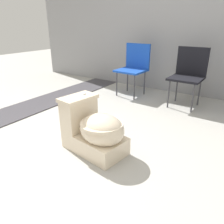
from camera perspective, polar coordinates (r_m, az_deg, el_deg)
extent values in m
plane|color=#A8A59E|center=(2.14, -10.32, -10.76)|extent=(14.00, 14.00, 0.00)
cube|color=#423F44|center=(3.38, -21.49, 0.90)|extent=(0.56, 8.00, 0.01)
cube|color=gray|center=(3.92, 23.99, 22.74)|extent=(7.00, 0.20, 2.60)
cube|color=beige|center=(2.12, -4.53, -7.95)|extent=(0.64, 0.42, 0.17)
ellipsoid|color=beige|center=(1.98, -2.66, -4.54)|extent=(0.49, 0.42, 0.28)
cylinder|color=beige|center=(1.95, -2.69, -3.07)|extent=(0.44, 0.44, 0.03)
cube|color=beige|center=(2.16, -8.59, -0.62)|extent=(0.23, 0.36, 0.30)
cube|color=beige|center=(2.10, -8.85, 3.60)|extent=(0.25, 0.39, 0.04)
cylinder|color=silver|center=(2.14, -7.25, 4.73)|extent=(0.02, 0.02, 0.01)
cube|color=#1947B2|center=(3.67, 5.03, 10.72)|extent=(0.46, 0.46, 0.03)
cube|color=#1947B2|center=(3.81, 6.77, 14.36)|extent=(0.44, 0.05, 0.40)
cylinder|color=#38383D|center=(3.50, 5.86, 6.43)|extent=(0.02, 0.02, 0.40)
cylinder|color=#38383D|center=(3.67, 1.24, 7.31)|extent=(0.02, 0.02, 0.40)
cylinder|color=#38383D|center=(3.78, 8.49, 7.54)|extent=(0.02, 0.02, 0.40)
cylinder|color=#38383D|center=(3.95, 4.08, 8.34)|extent=(0.02, 0.02, 0.40)
cube|color=black|center=(3.30, 18.78, 8.30)|extent=(0.45, 0.45, 0.03)
cube|color=black|center=(3.45, 20.22, 12.36)|extent=(0.44, 0.04, 0.40)
cylinder|color=#38383D|center=(3.15, 20.34, 3.36)|extent=(0.02, 0.02, 0.40)
cylinder|color=#38383D|center=(3.24, 14.58, 4.56)|extent=(0.02, 0.02, 0.40)
cylinder|color=#38383D|center=(3.47, 21.83, 4.82)|extent=(0.02, 0.02, 0.40)
cylinder|color=#38383D|center=(3.55, 16.53, 5.89)|extent=(0.02, 0.02, 0.40)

